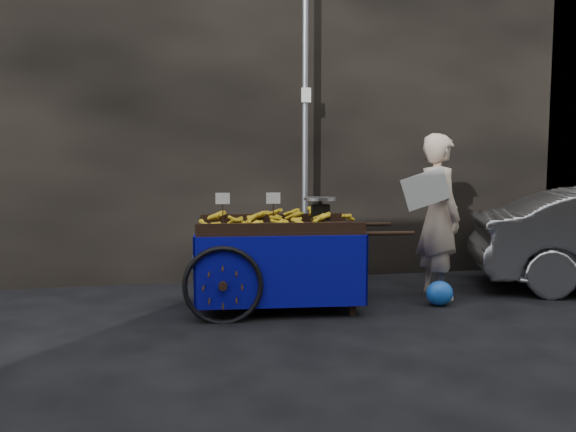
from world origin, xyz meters
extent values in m
plane|color=black|center=(0.00, 0.00, 0.00)|extent=(80.00, 80.00, 0.00)
cube|color=black|center=(-1.00, 2.60, 2.50)|extent=(11.00, 2.00, 5.00)
cylinder|color=slate|center=(0.30, 1.30, 2.00)|extent=(0.08, 0.08, 4.00)
cube|color=white|center=(0.30, 1.25, 2.40)|extent=(0.12, 0.02, 0.18)
cube|color=black|center=(-0.27, 0.15, 0.84)|extent=(1.77, 1.21, 0.06)
cube|color=black|center=(-0.22, 0.64, 0.91)|extent=(1.68, 0.20, 0.11)
cube|color=black|center=(-0.31, -0.34, 0.91)|extent=(1.68, 0.20, 0.11)
cube|color=black|center=(0.42, -0.34, 0.42)|extent=(0.06, 0.06, 0.84)
cube|color=black|center=(0.50, 0.50, 0.42)|extent=(0.06, 0.06, 0.84)
cylinder|color=black|center=(0.79, -0.37, 0.84)|extent=(0.53, 0.09, 0.04)
cylinder|color=black|center=(0.87, 0.46, 0.84)|extent=(0.53, 0.09, 0.04)
torus|color=black|center=(-0.90, -0.36, 0.37)|extent=(0.79, 0.13, 0.79)
torus|color=black|center=(-0.79, 0.77, 0.37)|extent=(0.79, 0.13, 0.79)
cylinder|color=black|center=(-0.84, 0.21, 0.37)|extent=(0.17, 1.18, 0.05)
cube|color=#080781|center=(-0.32, -0.38, 0.48)|extent=(1.72, 0.19, 0.71)
cube|color=#080781|center=(-0.22, 0.68, 0.48)|extent=(1.72, 0.19, 0.71)
cube|color=#080781|center=(-1.11, 0.23, 0.48)|extent=(0.13, 1.09, 0.71)
cube|color=#080781|center=(0.58, 0.07, 0.48)|extent=(0.13, 1.09, 0.71)
cube|color=black|center=(0.21, 0.16, 1.02)|extent=(0.20, 0.16, 0.17)
cylinder|color=silver|center=(0.21, 0.16, 1.17)|extent=(0.39, 0.39, 0.03)
cube|color=white|center=(-0.85, 0.09, 1.19)|extent=(0.15, 0.02, 0.12)
cube|color=white|center=(-0.33, 0.04, 1.19)|extent=(0.15, 0.02, 0.12)
imported|color=tan|center=(1.63, 0.24, 0.94)|extent=(0.50, 0.72, 1.88)
cube|color=silver|center=(1.37, 0.02, 1.27)|extent=(0.59, 0.07, 0.50)
ellipsoid|color=blue|center=(1.47, -0.15, 0.14)|extent=(0.30, 0.24, 0.27)
camera|label=1|loc=(-1.32, -5.71, 1.56)|focal=35.00mm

